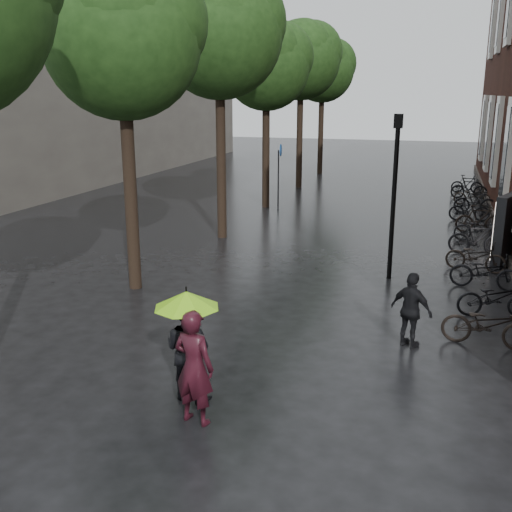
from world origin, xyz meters
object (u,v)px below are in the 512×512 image
at_px(parked_bicycles, 477,227).
at_px(lamp_post, 395,181).
at_px(ad_lightbox, 505,230).
at_px(pedestrian_walking, 411,310).
at_px(person_burgundy, 194,367).
at_px(person_black, 188,349).

distance_m(parked_bicycles, lamp_post, 6.26).
bearing_deg(parked_bicycles, ad_lightbox, -78.24).
bearing_deg(pedestrian_walking, ad_lightbox, -79.61).
relative_size(ad_lightbox, lamp_post, 0.47).
distance_m(ad_lightbox, lamp_post, 4.21).
xyz_separation_m(parked_bicycles, ad_lightbox, (0.61, -2.95, 0.58)).
relative_size(person_burgundy, ad_lightbox, 0.88).
height_order(person_burgundy, person_black, person_burgundy).
height_order(pedestrian_walking, lamp_post, lamp_post).
bearing_deg(ad_lightbox, pedestrian_walking, -86.00).
bearing_deg(ad_lightbox, parked_bicycles, 124.09).
xyz_separation_m(pedestrian_walking, parked_bicycles, (1.67, 9.86, -0.30)).
bearing_deg(lamp_post, pedestrian_walking, -80.05).
xyz_separation_m(pedestrian_walking, ad_lightbox, (2.29, 6.91, 0.28)).
bearing_deg(person_black, person_burgundy, 132.28).
xyz_separation_m(parked_bicycles, lamp_post, (-2.47, -5.31, 2.21)).
relative_size(pedestrian_walking, ad_lightbox, 0.74).
height_order(pedestrian_walking, parked_bicycles, pedestrian_walking).
distance_m(person_black, ad_lightbox, 11.61).
xyz_separation_m(person_burgundy, pedestrian_walking, (3.01, 3.90, -0.15)).
distance_m(pedestrian_walking, ad_lightbox, 7.28).
relative_size(parked_bicycles, lamp_post, 4.66).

